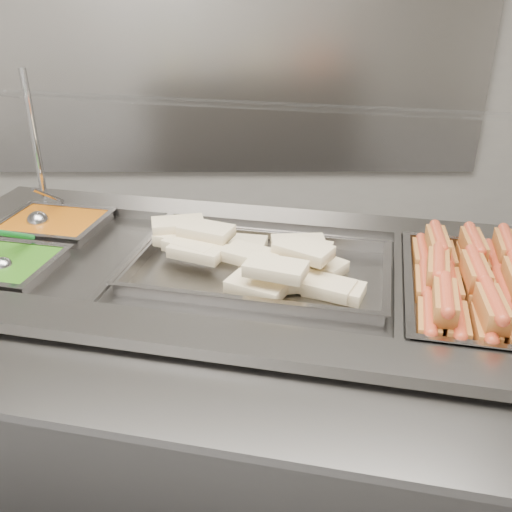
{
  "coord_description": "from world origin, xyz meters",
  "views": [
    {
      "loc": [
        0.11,
        -1.02,
        1.74
      ],
      "look_at": [
        0.12,
        0.47,
        0.99
      ],
      "focal_mm": 40.0,
      "sensor_mm": 36.0,
      "label": 1
    }
  ],
  "objects_px": {
    "sneeze_guard": "(255,111)",
    "pan_hotdogs": "(474,300)",
    "pan_wraps": "(260,272)",
    "ladle": "(39,220)",
    "serving_spoon": "(6,261)",
    "steam_counter": "(240,390)"
  },
  "relations": [
    {
      "from": "pan_hotdogs",
      "to": "serving_spoon",
      "type": "height_order",
      "value": "serving_spoon"
    },
    {
      "from": "pan_wraps",
      "to": "ladle",
      "type": "bearing_deg",
      "value": 157.45
    },
    {
      "from": "ladle",
      "to": "steam_counter",
      "type": "bearing_deg",
      "value": -23.4
    },
    {
      "from": "sneeze_guard",
      "to": "pan_wraps",
      "type": "height_order",
      "value": "sneeze_guard"
    },
    {
      "from": "pan_wraps",
      "to": "serving_spoon",
      "type": "distance_m",
      "value": 0.74
    },
    {
      "from": "sneeze_guard",
      "to": "pan_hotdogs",
      "type": "xyz_separation_m",
      "value": [
        0.6,
        -0.38,
        -0.44
      ]
    },
    {
      "from": "sneeze_guard",
      "to": "serving_spoon",
      "type": "height_order",
      "value": "sneeze_guard"
    },
    {
      "from": "steam_counter",
      "to": "pan_wraps",
      "type": "height_order",
      "value": "pan_wraps"
    },
    {
      "from": "sneeze_guard",
      "to": "pan_hotdogs",
      "type": "distance_m",
      "value": 0.84
    },
    {
      "from": "sneeze_guard",
      "to": "pan_hotdogs",
      "type": "relative_size",
      "value": 2.74
    },
    {
      "from": "ladle",
      "to": "sneeze_guard",
      "type": "bearing_deg",
      "value": -5.28
    },
    {
      "from": "serving_spoon",
      "to": "pan_hotdogs",
      "type": "bearing_deg",
      "value": -5.71
    },
    {
      "from": "pan_hotdogs",
      "to": "pan_wraps",
      "type": "distance_m",
      "value": 0.61
    },
    {
      "from": "pan_hotdogs",
      "to": "ladle",
      "type": "height_order",
      "value": "ladle"
    },
    {
      "from": "sneeze_guard",
      "to": "pan_wraps",
      "type": "bearing_deg",
      "value": -87.26
    },
    {
      "from": "sneeze_guard",
      "to": "ladle",
      "type": "height_order",
      "value": "sneeze_guard"
    },
    {
      "from": "pan_hotdogs",
      "to": "steam_counter",
      "type": "bearing_deg",
      "value": 167.4
    },
    {
      "from": "serving_spoon",
      "to": "sneeze_guard",
      "type": "bearing_deg",
      "value": 18.33
    },
    {
      "from": "ladle",
      "to": "serving_spoon",
      "type": "relative_size",
      "value": 1.07
    },
    {
      "from": "pan_hotdogs",
      "to": "serving_spoon",
      "type": "relative_size",
      "value": 3.4
    },
    {
      "from": "pan_wraps",
      "to": "pan_hotdogs",
      "type": "bearing_deg",
      "value": -12.6
    },
    {
      "from": "steam_counter",
      "to": "sneeze_guard",
      "type": "xyz_separation_m",
      "value": [
        0.05,
        0.23,
        0.88
      ]
    }
  ]
}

